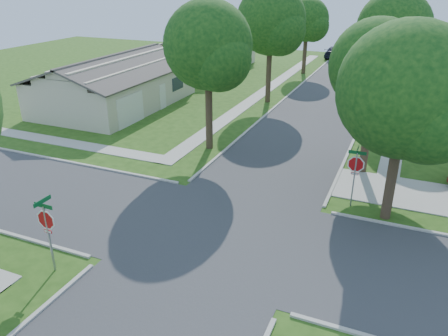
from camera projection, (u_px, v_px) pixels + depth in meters
ground at (221, 234)px, 18.53m from camera, size 100.00×100.00×0.00m
road_ns at (221, 234)px, 18.53m from camera, size 7.00×100.00×0.02m
sidewalk_ne at (403, 100)px, 38.21m from camera, size 1.20×40.00×0.04m
sidewalk_nw at (270, 88)px, 42.58m from camera, size 1.20×40.00×0.04m
driveway at (423, 196)px, 21.66m from camera, size 8.80×3.60×0.05m
stop_sign_sw at (46, 223)px, 15.44m from camera, size 1.05×0.80×2.98m
stop_sign_ne at (356, 167)px, 19.98m from camera, size 1.05×0.80×2.98m
tree_e_near at (377, 70)px, 22.12m from camera, size 4.97×4.80×8.28m
tree_e_mid at (394, 32)px, 31.97m from camera, size 5.59×5.40×9.21m
tree_e_far at (402, 20)px, 43.02m from camera, size 5.17×5.00×8.72m
tree_w_near at (209, 50)px, 25.30m from camera, size 5.38×5.20×8.97m
tree_w_mid at (271, 24)px, 35.24m from camera, size 5.80×5.60×9.56m
tree_w_far at (307, 22)px, 46.58m from camera, size 4.76×4.60×8.04m
tree_ne_corner at (407, 97)px, 17.53m from camera, size 5.80×5.60×8.66m
house_nw_near at (116, 87)px, 36.27m from camera, size 8.42×13.60×4.23m
house_nw_far at (204, 56)px, 50.57m from camera, size 8.42×13.60×4.23m
car_curb_east at (370, 88)px, 39.74m from camera, size 1.75×4.01×1.35m
car_curb_west at (335, 52)px, 57.59m from camera, size 2.33×5.29×1.51m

